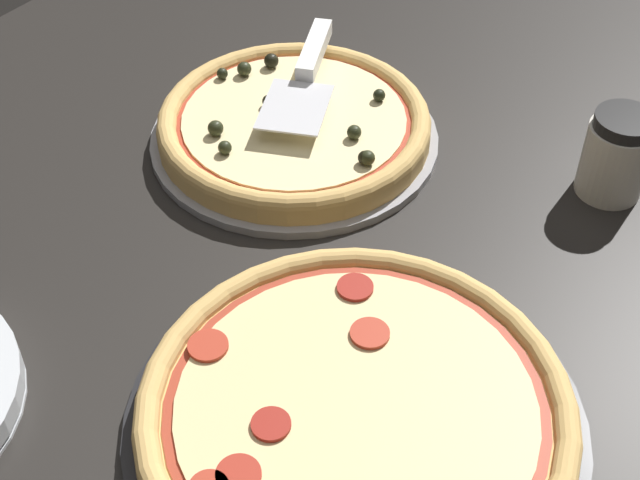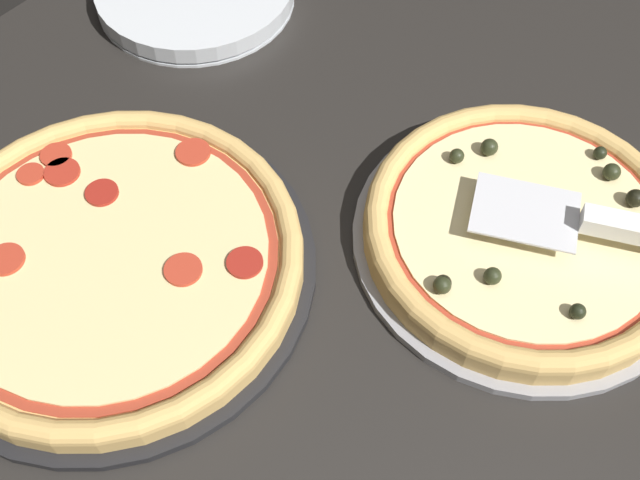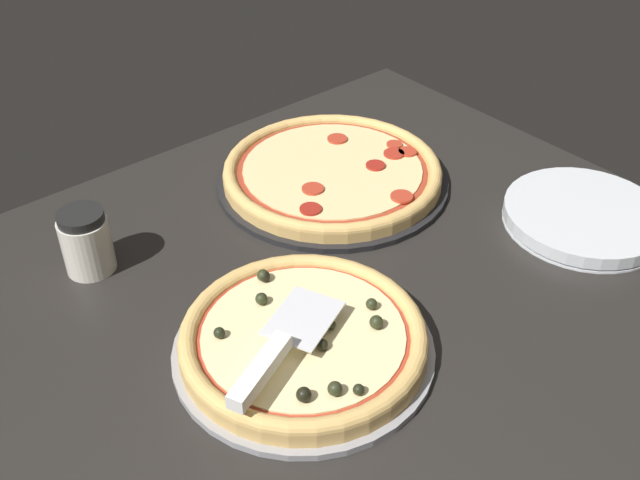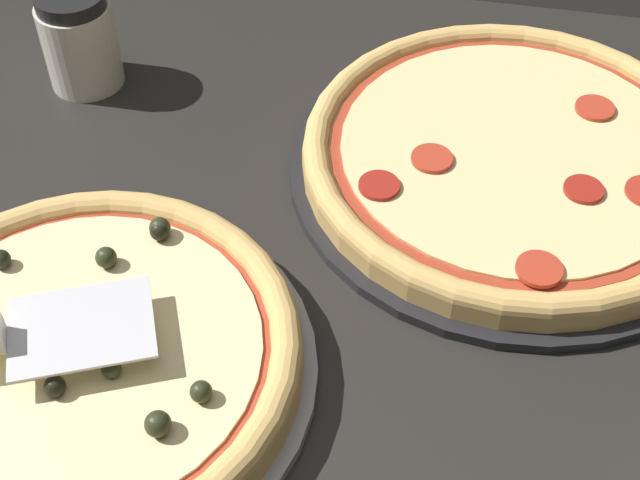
% 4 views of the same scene
% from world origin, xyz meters
% --- Properties ---
extents(ground_plane, '(1.31, 1.08, 0.04)m').
position_xyz_m(ground_plane, '(0.00, 0.00, -0.02)').
color(ground_plane, black).
extents(pizza_pan_front, '(0.34, 0.34, 0.01)m').
position_xyz_m(pizza_pan_front, '(-0.04, -0.02, 0.01)').
color(pizza_pan_front, '#939399').
rests_on(pizza_pan_front, ground_plane).
extents(pizza_front, '(0.32, 0.32, 0.04)m').
position_xyz_m(pizza_front, '(-0.04, -0.02, 0.03)').
color(pizza_front, '#DBAD60').
rests_on(pizza_front, pizza_pan_front).
extents(pizza_pan_back, '(0.40, 0.40, 0.01)m').
position_xyz_m(pizza_pan_back, '(0.26, 0.26, 0.01)').
color(pizza_pan_back, black).
rests_on(pizza_pan_back, ground_plane).
extents(pizza_back, '(0.37, 0.37, 0.03)m').
position_xyz_m(pizza_back, '(0.26, 0.26, 0.02)').
color(pizza_back, '#DBAD60').
rests_on(pizza_back, pizza_pan_back).
extents(serving_spatula, '(0.22, 0.13, 0.02)m').
position_xyz_m(serving_spatula, '(-0.11, -0.05, 0.06)').
color(serving_spatula, silver).
rests_on(serving_spatula, pizza_front).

